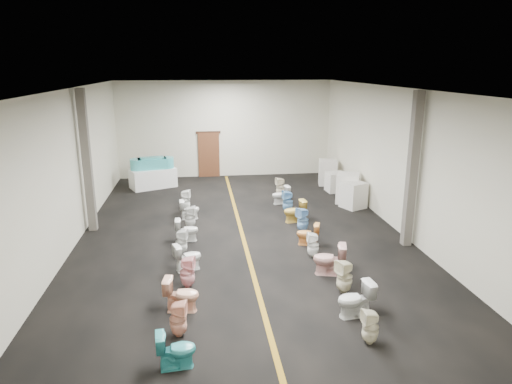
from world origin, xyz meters
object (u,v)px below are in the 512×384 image
toilet_right_4 (313,245)px  toilet_right_1 (355,300)px  toilet_right_6 (303,220)px  toilet_right_2 (344,277)px  appliance_crate_c (335,182)px  toilet_right_3 (329,259)px  toilet_left_8 (189,209)px  toilet_left_2 (182,295)px  toilet_left_5 (181,242)px  bathtub (152,163)px  toilet_right_8 (288,202)px  toilet_right_0 (370,327)px  toilet_left_0 (176,350)px  display_table (153,178)px  toilet_right_5 (308,234)px  toilet_left_4 (188,257)px  toilet_right_7 (295,211)px  toilet_left_1 (178,319)px  appliance_crate_b (348,188)px  appliance_crate_a (353,195)px  toilet_left_3 (187,272)px  appliance_crate_d (328,172)px  toilet_left_7 (190,217)px  toilet_left_9 (185,200)px  toilet_right_10 (281,187)px  toilet_left_6 (187,230)px

toilet_right_4 → toilet_right_1: bearing=6.0°
toilet_right_6 → toilet_right_2: bearing=-24.2°
appliance_crate_c → toilet_right_3: 8.09m
toilet_left_8 → toilet_left_2: bearing=176.2°
toilet_left_5 → toilet_left_8: bearing=9.7°
toilet_right_3 → bathtub: bearing=-135.9°
toilet_right_8 → toilet_right_6: bearing=-4.2°
appliance_crate_c → toilet_right_0: appliance_crate_c is taller
toilet_left_0 → toilet_right_1: (3.68, 1.24, 0.04)m
toilet_right_4 → toilet_right_6: size_ratio=0.88×
display_table → bathtub: bearing=180.0°
toilet_left_0 → toilet_right_5: toilet_left_0 is taller
toilet_left_4 → toilet_right_7: 4.89m
toilet_right_7 → toilet_right_3: bearing=-7.1°
toilet_left_5 → toilet_right_7: size_ratio=0.96×
toilet_left_2 → toilet_right_8: toilet_right_8 is taller
toilet_left_1 → toilet_right_7: bearing=-21.3°
toilet_left_1 → toilet_left_5: size_ratio=1.02×
appliance_crate_b → toilet_right_5: 4.82m
appliance_crate_c → toilet_left_5: 8.60m
appliance_crate_a → toilet_left_3: size_ratio=1.24×
appliance_crate_d → toilet_left_8: size_ratio=1.64×
appliance_crate_b → toilet_right_8: bearing=-159.3°
toilet_right_4 → toilet_right_8: (0.08, 4.01, 0.05)m
bathtub → toilet_right_5: 8.99m
toilet_left_7 → toilet_right_8: 3.70m
toilet_left_8 → toilet_right_2: (3.65, -5.87, 0.07)m
display_table → toilet_left_9: size_ratio=2.37×
toilet_right_4 → toilet_right_10: bearing=-177.9°
appliance_crate_b → toilet_left_6: bearing=-151.7°
toilet_left_4 → toilet_left_3: bearing=161.6°
appliance_crate_d → toilet_left_5: 9.46m
toilet_right_5 → display_table: bearing=-126.5°
toilet_left_1 → appliance_crate_c: bearing=-23.1°
toilet_right_2 → toilet_right_3: bearing=163.0°
toilet_right_0 → display_table: bearing=-159.7°
appliance_crate_c → toilet_right_2: (-2.41, -8.69, -0.00)m
toilet_right_2 → toilet_right_7: 5.09m
appliance_crate_a → appliance_crate_c: appliance_crate_a is taller
toilet_left_2 → toilet_left_8: 6.21m
appliance_crate_b → toilet_right_5: size_ratio=1.68×
toilet_left_1 → toilet_right_10: bearing=-12.9°
bathtub → toilet_left_3: size_ratio=2.34×
appliance_crate_b → toilet_right_3: (-2.49, -6.10, -0.15)m
bathtub → toilet_left_1: bathtub is taller
display_table → toilet_left_0: size_ratio=2.68×
toilet_left_2 → toilet_right_8: (3.60, 6.47, 0.03)m
toilet_left_2 → toilet_right_7: size_ratio=1.01×
toilet_right_6 → toilet_right_7: bearing=158.0°
appliance_crate_c → toilet_left_9: 6.51m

